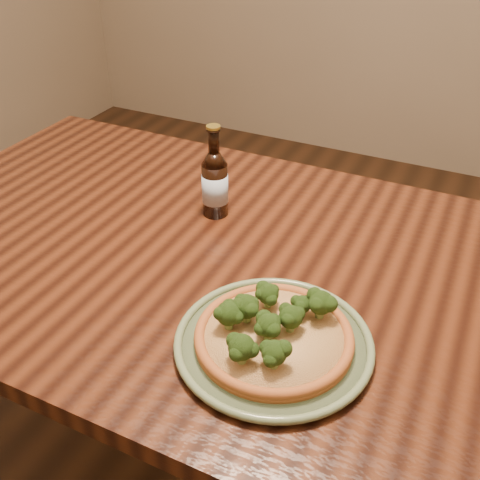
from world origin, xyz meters
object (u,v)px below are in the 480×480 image
at_px(plate, 274,342).
at_px(pizza, 273,333).
at_px(table, 237,293).
at_px(beer_bottle, 215,183).

distance_m(plate, pizza, 0.02).
bearing_deg(pizza, table, 129.03).
xyz_separation_m(table, pizza, (0.16, -0.20, 0.12)).
bearing_deg(pizza, beer_bottle, 130.18).
height_order(table, beer_bottle, beer_bottle).
relative_size(plate, beer_bottle, 1.55).
xyz_separation_m(plate, beer_bottle, (-0.28, 0.33, 0.07)).
distance_m(table, beer_bottle, 0.24).
bearing_deg(table, pizza, -50.97).
bearing_deg(beer_bottle, pizza, -54.16).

